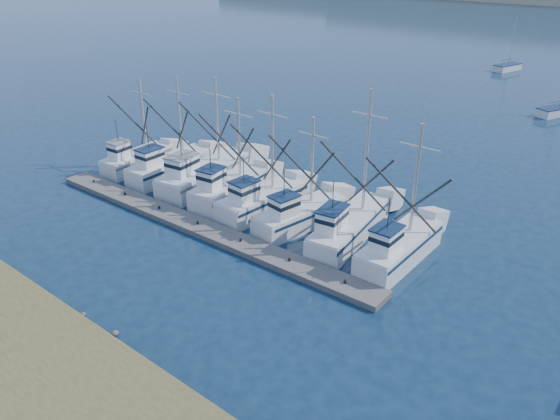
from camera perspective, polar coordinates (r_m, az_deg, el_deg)
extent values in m
plane|color=#0C2038|center=(28.69, -5.03, -12.84)|extent=(500.00, 500.00, 0.00)
cube|color=slate|center=(38.51, -8.59, -1.71)|extent=(29.13, 2.57, 0.39)
cube|color=silver|center=(49.89, -14.66, 4.97)|extent=(2.74, 6.75, 1.37)
cube|color=white|center=(48.51, -16.43, 5.96)|extent=(1.42, 1.70, 1.50)
cylinder|color=#B7B2A8|center=(49.31, -14.13, 9.57)|extent=(0.22, 0.22, 6.41)
cube|color=silver|center=(47.63, -11.31, 4.37)|extent=(2.68, 8.20, 1.48)
cube|color=white|center=(45.91, -13.43, 5.32)|extent=(1.46, 2.03, 1.50)
cylinder|color=#B7B2A8|center=(47.13, -10.46, 9.55)|extent=(0.22, 0.22, 6.80)
cube|color=silver|center=(45.50, -7.76, 3.68)|extent=(4.09, 9.73, 1.60)
cube|color=white|center=(43.44, -10.18, 4.60)|extent=(1.95, 2.50, 1.50)
cylinder|color=#B7B2A8|center=(45.12, -6.60, 9.31)|extent=(0.22, 0.22, 6.93)
cube|color=silver|center=(42.27, -5.27, 2.05)|extent=(3.43, 7.49, 1.64)
cube|color=white|center=(40.46, -7.17, 3.25)|extent=(1.67, 1.94, 1.50)
cylinder|color=#B7B2A8|center=(41.67, -4.31, 7.52)|extent=(0.22, 0.22, 6.19)
cube|color=silver|center=(40.31, -1.90, 0.79)|extent=(3.04, 7.47, 1.50)
cube|color=white|center=(38.42, -3.75, 1.89)|extent=(1.56, 1.89, 1.50)
cylinder|color=#B7B2A8|center=(39.56, -0.81, 7.02)|extent=(0.22, 0.22, 7.07)
cube|color=silver|center=(38.28, 2.16, -0.72)|extent=(3.48, 7.53, 1.43)
cube|color=white|center=(36.32, 0.43, 0.31)|extent=(1.60, 1.97, 1.50)
cylinder|color=#B7B2A8|center=(37.65, 3.39, 5.14)|extent=(0.22, 0.22, 6.21)
cube|color=silver|center=(37.13, 7.32, -1.81)|extent=(3.57, 9.14, 1.45)
cube|color=white|center=(34.73, 5.45, -1.04)|extent=(1.65, 2.34, 1.50)
cylinder|color=#B7B2A8|center=(36.34, 9.05, 5.94)|extent=(0.22, 0.22, 8.40)
cube|color=silver|center=(34.87, 12.32, -4.11)|extent=(2.35, 7.44, 1.57)
cube|color=white|center=(32.62, 11.02, -3.11)|extent=(1.36, 1.82, 1.50)
cylinder|color=#B7B2A8|center=(34.02, 14.01, 3.06)|extent=(0.22, 0.22, 7.06)
cube|color=silver|center=(72.01, 27.07, 9.21)|extent=(3.82, 6.02, 0.90)
cube|color=silver|center=(94.95, 22.65, 13.57)|extent=(3.14, 5.26, 0.90)
cylinder|color=#B7B2A8|center=(94.57, 23.14, 15.96)|extent=(0.12, 0.12, 7.20)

